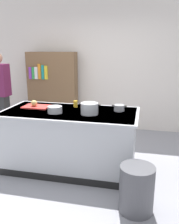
# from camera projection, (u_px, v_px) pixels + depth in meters

# --- Properties ---
(ground_plane) EXTENTS (10.00, 10.00, 0.00)m
(ground_plane) POSITION_uv_depth(u_px,v_px,m) (71.00, 167.00, 3.75)
(ground_plane) COLOR gray
(back_wall) EXTENTS (6.40, 0.12, 3.00)m
(back_wall) POSITION_uv_depth(u_px,v_px,m) (98.00, 61.00, 5.34)
(back_wall) COLOR silver
(back_wall) RESTS_ON ground_plane
(counter_island) EXTENTS (1.98, 0.98, 0.90)m
(counter_island) POSITION_uv_depth(u_px,v_px,m) (70.00, 139.00, 3.63)
(counter_island) COLOR #B7BABF
(counter_island) RESTS_ON ground_plane
(cutting_board) EXTENTS (0.40, 0.28, 0.02)m
(cutting_board) POSITION_uv_depth(u_px,v_px,m) (36.00, 107.00, 3.74)
(cutting_board) COLOR red
(cutting_board) RESTS_ON counter_island
(onion) EXTENTS (0.10, 0.10, 0.10)m
(onion) POSITION_uv_depth(u_px,v_px,m) (34.00, 103.00, 3.71)
(onion) COLOR tan
(onion) RESTS_ON cutting_board
(stock_pot) EXTENTS (0.31, 0.25, 0.16)m
(stock_pot) POSITION_uv_depth(u_px,v_px,m) (89.00, 109.00, 3.35)
(stock_pot) COLOR #B7BABF
(stock_pot) RESTS_ON counter_island
(sauce_pan) EXTENTS (0.22, 0.15, 0.09)m
(sauce_pan) POSITION_uv_depth(u_px,v_px,m) (119.00, 108.00, 3.52)
(sauce_pan) COLOR #99999E
(sauce_pan) RESTS_ON counter_island
(mixing_bowl) EXTENTS (0.21, 0.21, 0.10)m
(mixing_bowl) POSITION_uv_depth(u_px,v_px,m) (55.00, 110.00, 3.42)
(mixing_bowl) COLOR #B7BABF
(mixing_bowl) RESTS_ON counter_island
(juice_cup) EXTENTS (0.07, 0.07, 0.10)m
(juice_cup) POSITION_uv_depth(u_px,v_px,m) (76.00, 104.00, 3.75)
(juice_cup) COLOR yellow
(juice_cup) RESTS_ON counter_island
(trash_bin) EXTENTS (0.39, 0.39, 0.55)m
(trash_bin) POSITION_uv_depth(u_px,v_px,m) (137.00, 189.00, 2.69)
(trash_bin) COLOR #4C4C51
(trash_bin) RESTS_ON ground_plane
(person_guest) EXTENTS (0.38, 0.24, 1.72)m
(person_guest) POSITION_uv_depth(u_px,v_px,m) (0.00, 95.00, 4.63)
(person_guest) COLOR #2C2C2C
(person_guest) RESTS_ON ground_plane
(bookshelf) EXTENTS (1.10, 0.31, 1.70)m
(bookshelf) POSITION_uv_depth(u_px,v_px,m) (53.00, 91.00, 5.43)
(bookshelf) COLOR brown
(bookshelf) RESTS_ON ground_plane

